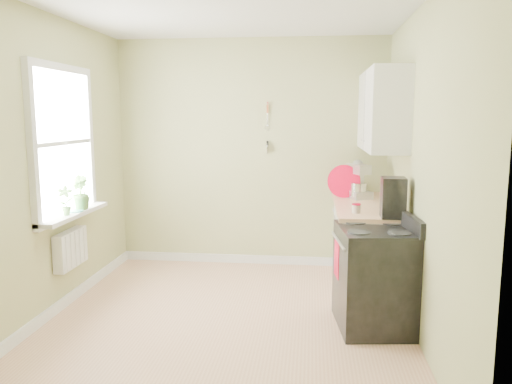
# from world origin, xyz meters

# --- Properties ---
(floor) EXTENTS (3.20, 3.60, 0.02)m
(floor) POSITION_xyz_m (0.00, 0.00, -0.01)
(floor) COLOR tan
(floor) RESTS_ON ground
(ceiling) EXTENTS (3.20, 3.60, 0.02)m
(ceiling) POSITION_xyz_m (0.00, 0.00, 2.71)
(ceiling) COLOR white
(ceiling) RESTS_ON wall_back
(wall_back) EXTENTS (3.20, 0.02, 2.70)m
(wall_back) POSITION_xyz_m (0.00, 1.81, 1.35)
(wall_back) COLOR #BBBC80
(wall_back) RESTS_ON floor
(wall_left) EXTENTS (0.02, 3.60, 2.70)m
(wall_left) POSITION_xyz_m (-1.61, 0.00, 1.35)
(wall_left) COLOR #BBBC80
(wall_left) RESTS_ON floor
(wall_right) EXTENTS (0.02, 3.60, 2.70)m
(wall_right) POSITION_xyz_m (1.61, 0.00, 1.35)
(wall_right) COLOR #BBBC80
(wall_right) RESTS_ON floor
(base_cabinets) EXTENTS (0.60, 1.60, 0.87)m
(base_cabinets) POSITION_xyz_m (1.30, 1.00, 0.43)
(base_cabinets) COLOR white
(base_cabinets) RESTS_ON floor
(countertop) EXTENTS (0.64, 1.60, 0.04)m
(countertop) POSITION_xyz_m (1.29, 1.00, 0.89)
(countertop) COLOR #F2BF94
(countertop) RESTS_ON base_cabinets
(upper_cabinets) EXTENTS (0.35, 1.40, 0.80)m
(upper_cabinets) POSITION_xyz_m (1.43, 1.10, 1.85)
(upper_cabinets) COLOR white
(upper_cabinets) RESTS_ON wall_right
(window) EXTENTS (0.06, 1.14, 1.44)m
(window) POSITION_xyz_m (-1.58, 0.30, 1.55)
(window) COLOR white
(window) RESTS_ON wall_left
(window_sill) EXTENTS (0.18, 1.14, 0.04)m
(window_sill) POSITION_xyz_m (-1.51, 0.30, 0.88)
(window_sill) COLOR white
(window_sill) RESTS_ON wall_left
(radiator) EXTENTS (0.12, 0.50, 0.35)m
(radiator) POSITION_xyz_m (-1.54, 0.25, 0.55)
(radiator) COLOR white
(radiator) RESTS_ON wall_left
(wall_utensils) EXTENTS (0.02, 0.14, 0.58)m
(wall_utensils) POSITION_xyz_m (0.20, 1.78, 1.56)
(wall_utensils) COLOR #F2BF94
(wall_utensils) RESTS_ON wall_back
(stove) EXTENTS (0.70, 0.77, 0.99)m
(stove) POSITION_xyz_m (1.28, 0.05, 0.44)
(stove) COLOR black
(stove) RESTS_ON floor
(stand_mixer) EXTENTS (0.31, 0.38, 0.41)m
(stand_mixer) POSITION_xyz_m (1.23, 1.37, 1.08)
(stand_mixer) COLOR #B2B2B7
(stand_mixer) RESTS_ON countertop
(kettle) EXTENTS (0.18, 0.11, 0.19)m
(kettle) POSITION_xyz_m (1.12, 1.68, 1.00)
(kettle) COLOR silver
(kettle) RESTS_ON countertop
(coffee_maker) EXTENTS (0.21, 0.23, 0.36)m
(coffee_maker) POSITION_xyz_m (1.44, 0.30, 1.08)
(coffee_maker) COLOR black
(coffee_maker) RESTS_ON countertop
(red_tray) EXTENTS (0.36, 0.16, 0.36)m
(red_tray) POSITION_xyz_m (1.08, 1.35, 1.09)
(red_tray) COLOR #AF0321
(red_tray) RESTS_ON countertop
(jar) EXTENTS (0.08, 0.08, 0.09)m
(jar) POSITION_xyz_m (1.14, 0.48, 0.95)
(jar) COLOR #C0AF9B
(jar) RESTS_ON countertop
(plant_a) EXTENTS (0.17, 0.15, 0.27)m
(plant_a) POSITION_xyz_m (-1.50, 0.13, 1.04)
(plant_a) COLOR #50803C
(plant_a) RESTS_ON window_sill
(plant_b) EXTENTS (0.24, 0.23, 0.34)m
(plant_b) POSITION_xyz_m (-1.50, 0.41, 1.07)
(plant_b) COLOR #50803C
(plant_b) RESTS_ON window_sill
(plant_c) EXTENTS (0.22, 0.22, 0.29)m
(plant_c) POSITION_xyz_m (-1.50, 0.45, 1.04)
(plant_c) COLOR #50803C
(plant_c) RESTS_ON window_sill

